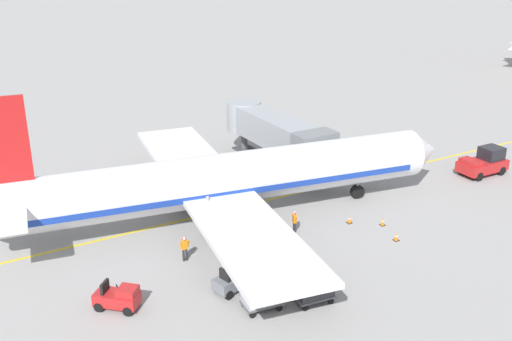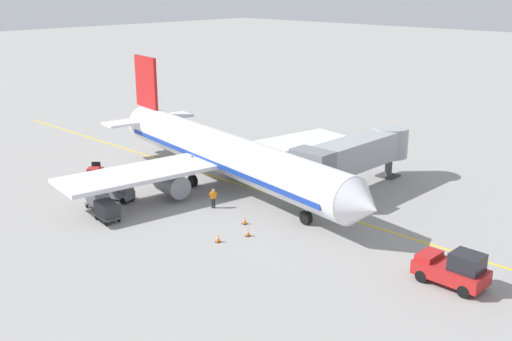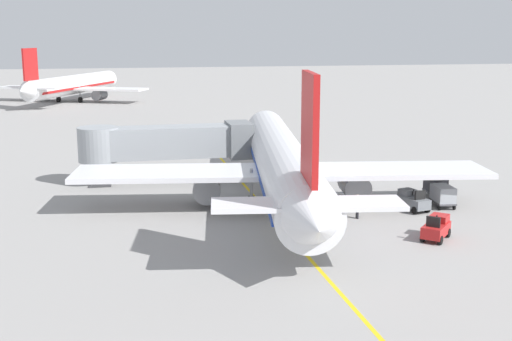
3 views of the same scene
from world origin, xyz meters
TOP-DOWN VIEW (x-y plane):
  - ground_plane at (0.00, 0.00)m, footprint 400.00×400.00m
  - gate_lead_in_line at (0.00, 0.00)m, footprint 0.24×80.00m
  - parked_airliner at (1.43, -0.40)m, footprint 30.44×37.27m
  - jet_bridge at (-6.17, 8.89)m, footprint 14.56×3.50m
  - pushback_tractor at (4.73, 23.98)m, footprint 2.27×4.43m
  - baggage_tug_lead at (10.26, -4.04)m, footprint 1.77×2.71m
  - baggage_tug_trailing at (8.70, -10.62)m, footprint 2.59×2.64m
  - baggage_cart_front at (13.71, -0.80)m, footprint 1.52×2.95m
  - baggage_cart_second_in_train at (12.80, -3.70)m, footprint 1.52×2.95m
  - ground_crew_wing_walker at (5.89, 3.08)m, footprint 0.72×0.34m
  - ground_crew_loader at (5.60, -5.21)m, footprint 0.25×0.72m
  - safety_cone_nose_left at (10.40, 8.57)m, footprint 0.36×0.36m
  - safety_cone_nose_right at (6.59, 7.50)m, footprint 0.36×0.36m
  - safety_cone_wing_tip at (8.11, 9.35)m, footprint 0.36×0.36m
  - distant_taxiing_airliner at (-17.59, 80.44)m, footprint 27.95×33.43m

SIDE VIEW (x-z plane):
  - ground_plane at x=0.00m, z-range 0.00..0.00m
  - gate_lead_in_line at x=0.00m, z-range 0.00..0.01m
  - safety_cone_nose_left at x=10.40m, z-range -0.01..0.58m
  - safety_cone_nose_right at x=6.59m, z-range -0.01..0.58m
  - safety_cone_wing_tip at x=8.11m, z-range -0.01..0.58m
  - baggage_tug_lead at x=10.26m, z-range -0.10..1.52m
  - baggage_tug_trailing at x=8.70m, z-range -0.10..1.52m
  - baggage_cart_front at x=13.71m, z-range 0.16..1.74m
  - baggage_cart_second_in_train at x=12.80m, z-range 0.16..1.74m
  - ground_crew_wing_walker at x=5.89m, z-range 0.11..1.80m
  - ground_crew_loader at x=5.60m, z-range 0.11..1.80m
  - pushback_tractor at x=4.73m, z-range -0.10..2.30m
  - distant_taxiing_airliner at x=-17.59m, z-range -2.02..8.08m
  - parked_airliner at x=1.43m, z-range -2.13..8.50m
  - jet_bridge at x=-6.17m, z-range 0.97..5.95m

